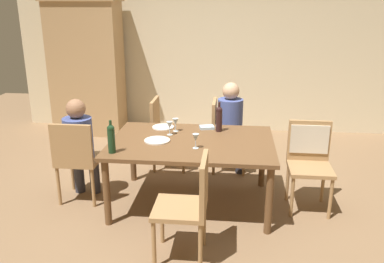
{
  "coord_description": "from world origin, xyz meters",
  "views": [
    {
      "loc": [
        0.42,
        -3.97,
        2.12
      ],
      "look_at": [
        0.0,
        0.0,
        0.82
      ],
      "focal_mm": 37.98,
      "sensor_mm": 36.0,
      "label": 1
    }
  ],
  "objects_px": {
    "person_man_bearded": "(232,121)",
    "chair_near": "(190,201)",
    "chair_left_end": "(77,156)",
    "wine_glass_centre": "(196,138)",
    "wine_glass_near_right": "(170,125)",
    "wine_bottle_tall_green": "(111,138)",
    "dinner_plate_guest_left": "(157,140)",
    "wine_bottle_dark_red": "(219,118)",
    "chair_far_right": "(223,130)",
    "armoire_cabinet": "(87,67)",
    "person_woman_host": "(80,142)",
    "dining_table": "(192,147)",
    "chair_far_left": "(164,128)",
    "dinner_plate_host": "(163,127)",
    "chair_right_end": "(309,152)",
    "wine_glass_near_left": "(176,122)"
  },
  "relations": [
    {
      "from": "person_man_bearded",
      "to": "chair_near",
      "type": "bearing_deg",
      "value": -9.35
    },
    {
      "from": "chair_left_end",
      "to": "person_man_bearded",
      "type": "xyz_separation_m",
      "value": [
        1.63,
        1.06,
        0.13
      ]
    },
    {
      "from": "wine_glass_centre",
      "to": "wine_glass_near_right",
      "type": "distance_m",
      "value": 0.5
    },
    {
      "from": "wine_bottle_tall_green",
      "to": "dinner_plate_guest_left",
      "type": "height_order",
      "value": "wine_bottle_tall_green"
    },
    {
      "from": "dinner_plate_guest_left",
      "to": "wine_bottle_dark_red",
      "type": "bearing_deg",
      "value": 32.63
    },
    {
      "from": "chair_far_right",
      "to": "wine_bottle_dark_red",
      "type": "xyz_separation_m",
      "value": [
        -0.03,
        -0.62,
        0.34
      ]
    },
    {
      "from": "chair_near",
      "to": "wine_glass_centre",
      "type": "height_order",
      "value": "chair_near"
    },
    {
      "from": "armoire_cabinet",
      "to": "chair_near",
      "type": "height_order",
      "value": "armoire_cabinet"
    },
    {
      "from": "chair_near",
      "to": "armoire_cabinet",
      "type": "bearing_deg",
      "value": 31.55
    },
    {
      "from": "person_woman_host",
      "to": "person_man_bearded",
      "type": "relative_size",
      "value": 0.98
    },
    {
      "from": "dining_table",
      "to": "dinner_plate_guest_left",
      "type": "distance_m",
      "value": 0.37
    },
    {
      "from": "armoire_cabinet",
      "to": "chair_left_end",
      "type": "xyz_separation_m",
      "value": [
        0.72,
        -2.43,
        -0.56
      ]
    },
    {
      "from": "wine_glass_near_right",
      "to": "dinner_plate_guest_left",
      "type": "height_order",
      "value": "wine_glass_near_right"
    },
    {
      "from": "dining_table",
      "to": "dinner_plate_guest_left",
      "type": "bearing_deg",
      "value": -171.87
    },
    {
      "from": "chair_far_left",
      "to": "wine_glass_near_right",
      "type": "xyz_separation_m",
      "value": [
        0.21,
        -0.81,
        0.3
      ]
    },
    {
      "from": "wine_glass_near_right",
      "to": "armoire_cabinet",
      "type": "bearing_deg",
      "value": 127.77
    },
    {
      "from": "dinner_plate_host",
      "to": "chair_far_right",
      "type": "bearing_deg",
      "value": 39.82
    },
    {
      "from": "chair_left_end",
      "to": "chair_far_left",
      "type": "distance_m",
      "value": 1.3
    },
    {
      "from": "armoire_cabinet",
      "to": "wine_glass_centre",
      "type": "xyz_separation_m",
      "value": [
        2.01,
        -2.56,
        -0.27
      ]
    },
    {
      "from": "dining_table",
      "to": "wine_glass_centre",
      "type": "bearing_deg",
      "value": -74.99
    },
    {
      "from": "chair_near",
      "to": "wine_bottle_tall_green",
      "type": "bearing_deg",
      "value": 56.2
    },
    {
      "from": "chair_far_left",
      "to": "dinner_plate_host",
      "type": "height_order",
      "value": "chair_far_left"
    },
    {
      "from": "wine_bottle_tall_green",
      "to": "chair_right_end",
      "type": "bearing_deg",
      "value": 15.75
    },
    {
      "from": "dining_table",
      "to": "wine_glass_near_right",
      "type": "height_order",
      "value": "wine_glass_near_right"
    },
    {
      "from": "wine_bottle_dark_red",
      "to": "dinner_plate_host",
      "type": "distance_m",
      "value": 0.66
    },
    {
      "from": "chair_far_right",
      "to": "chair_right_end",
      "type": "xyz_separation_m",
      "value": [
        0.93,
        -0.85,
        0.06
      ]
    },
    {
      "from": "dining_table",
      "to": "wine_bottle_dark_red",
      "type": "height_order",
      "value": "wine_bottle_dark_red"
    },
    {
      "from": "chair_far_left",
      "to": "wine_bottle_tall_green",
      "type": "bearing_deg",
      "value": -10.44
    },
    {
      "from": "chair_left_end",
      "to": "chair_far_left",
      "type": "height_order",
      "value": "same"
    },
    {
      "from": "person_man_bearded",
      "to": "wine_glass_near_left",
      "type": "height_order",
      "value": "person_man_bearded"
    },
    {
      "from": "chair_near",
      "to": "wine_bottle_tall_green",
      "type": "distance_m",
      "value": 1.04
    },
    {
      "from": "armoire_cabinet",
      "to": "chair_far_right",
      "type": "relative_size",
      "value": 2.37
    },
    {
      "from": "wine_glass_near_left",
      "to": "wine_glass_near_right",
      "type": "relative_size",
      "value": 1.0
    },
    {
      "from": "chair_near",
      "to": "person_woman_host",
      "type": "xyz_separation_m",
      "value": [
        -1.31,
        1.0,
        0.12
      ]
    },
    {
      "from": "armoire_cabinet",
      "to": "chair_far_right",
      "type": "distance_m",
      "value": 2.69
    },
    {
      "from": "chair_left_end",
      "to": "chair_far_left",
      "type": "relative_size",
      "value": 1.0
    },
    {
      "from": "person_woman_host",
      "to": "wine_glass_near_right",
      "type": "distance_m",
      "value": 0.99
    },
    {
      "from": "chair_far_left",
      "to": "person_man_bearded",
      "type": "distance_m",
      "value": 0.89
    },
    {
      "from": "wine_bottle_dark_red",
      "to": "wine_glass_centre",
      "type": "xyz_separation_m",
      "value": [
        -0.2,
        -0.57,
        -0.05
      ]
    },
    {
      "from": "chair_left_end",
      "to": "chair_right_end",
      "type": "distance_m",
      "value": 2.46
    },
    {
      "from": "chair_left_end",
      "to": "person_man_bearded",
      "type": "height_order",
      "value": "person_man_bearded"
    },
    {
      "from": "chair_far_left",
      "to": "wine_bottle_tall_green",
      "type": "distance_m",
      "value": 1.46
    },
    {
      "from": "chair_far_right",
      "to": "wine_bottle_tall_green",
      "type": "distance_m",
      "value": 1.76
    },
    {
      "from": "chair_far_right",
      "to": "wine_glass_centre",
      "type": "distance_m",
      "value": 1.25
    },
    {
      "from": "dining_table",
      "to": "person_woman_host",
      "type": "xyz_separation_m",
      "value": [
        -1.23,
        0.03,
        0.0
      ]
    },
    {
      "from": "chair_right_end",
      "to": "wine_bottle_tall_green",
      "type": "relative_size",
      "value": 2.84
    },
    {
      "from": "chair_far_left",
      "to": "dinner_plate_guest_left",
      "type": "bearing_deg",
      "value": 6.13
    },
    {
      "from": "armoire_cabinet",
      "to": "wine_glass_centre",
      "type": "bearing_deg",
      "value": -51.95
    },
    {
      "from": "chair_near",
      "to": "wine_glass_near_right",
      "type": "bearing_deg",
      "value": 17.01
    },
    {
      "from": "person_man_bearded",
      "to": "wine_bottle_tall_green",
      "type": "relative_size",
      "value": 3.56
    }
  ]
}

